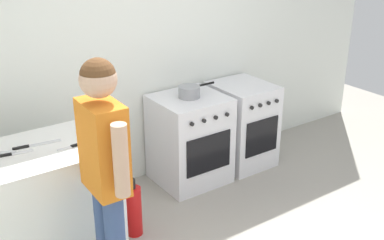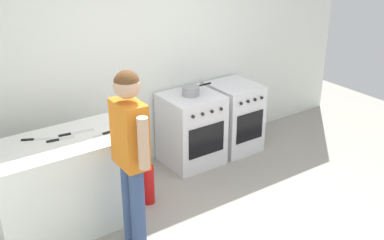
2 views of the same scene
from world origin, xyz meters
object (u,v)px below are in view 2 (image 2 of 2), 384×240
knife_utility (59,140)px  fire_extinguisher (148,184)px  knife_carving (75,133)px  oven_right (234,117)px  person (130,146)px  knife_paring (105,133)px  oven_left (191,129)px  pot (191,91)px  knife_bread (40,139)px

knife_utility → fire_extinguisher: (0.82, -0.12, -0.69)m
knife_carving → oven_right: bearing=8.2°
knife_carving → person: size_ratio=0.20×
knife_utility → knife_carving: same height
knife_paring → person: (-0.00, -0.50, 0.08)m
oven_left → knife_carving: knife_carving is taller
knife_carving → knife_paring: bearing=-37.7°
pot → fire_extinguisher: 1.21m
oven_right → pot: bearing=179.8°
oven_left → knife_utility: (-1.69, -0.36, 0.48)m
knife_carving → knife_paring: (0.22, -0.17, 0.00)m
oven_right → knife_utility: size_ratio=3.37×
oven_right → knife_bread: size_ratio=2.60×
knife_utility → knife_bread: (-0.14, 0.11, -0.00)m
pot → oven_right: bearing=-0.2°
person → fire_extinguisher: person is taller
oven_right → knife_carving: (-2.16, -0.31, 0.48)m
oven_right → knife_carving: knife_carving is taller
knife_bread → fire_extinguisher: (0.96, -0.22, -0.69)m
knife_carving → knife_bread: size_ratio=1.01×
oven_left → oven_right: (0.64, -0.00, -0.00)m
oven_left → knife_utility: knife_utility is taller
knife_carving → knife_paring: same height
person → knife_utility: bearing=121.9°
knife_carving → knife_bread: (-0.31, 0.06, -0.00)m
pot → knife_utility: pot is taller
knife_utility → knife_bread: 0.18m
pot → fire_extinguisher: (-0.87, -0.48, -0.69)m
oven_right → person: (-1.94, -0.98, 0.56)m
knife_utility → fire_extinguisher: bearing=-8.1°
fire_extinguisher → knife_paring: bearing=-179.9°
knife_bread → person: 0.90m
knife_utility → person: 0.74m
oven_right → knife_carving: bearing=-171.8°
knife_paring → fire_extinguisher: bearing=0.1°
pot → oven_left: bearing=-63.7°
knife_bread → person: bearing=-54.1°
pot → knife_bread: size_ratio=1.16×
knife_carving → fire_extinguisher: bearing=-14.6°
knife_utility → knife_paring: size_ratio=1.20×
oven_left → pot: pot is taller
knife_utility → fire_extinguisher: size_ratio=0.50×
person → fire_extinguisher: size_ratio=3.29×
oven_left → person: size_ratio=0.52×
oven_left → knife_bread: (-1.83, -0.25, 0.48)m
oven_right → knife_carving: 2.23m
pot → fire_extinguisher: size_ratio=0.76×
oven_left → fire_extinguisher: size_ratio=1.70×
knife_utility → knife_bread: size_ratio=0.77×
knife_paring → fire_extinguisher: 0.81m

